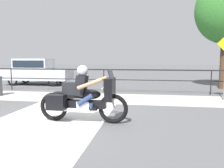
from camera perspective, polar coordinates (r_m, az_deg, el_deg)
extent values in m
plane|color=#565659|center=(6.32, -11.31, -8.96)|extent=(120.00, 120.00, 0.00)
cube|color=#B7B2A8|center=(9.49, -4.08, -3.60)|extent=(44.00, 2.40, 0.01)
cube|color=silver|center=(6.31, -15.93, -9.05)|extent=(3.01, 6.00, 0.01)
cube|color=black|center=(10.94, -2.16, 3.78)|extent=(36.00, 0.04, 0.06)
cube|color=black|center=(10.98, -2.15, 1.18)|extent=(36.00, 0.03, 0.04)
cylinder|color=black|center=(12.99, -24.78, 1.15)|extent=(0.05, 0.05, 1.18)
cylinder|color=black|center=(10.99, -2.15, 0.87)|extent=(0.05, 0.05, 1.18)
cylinder|color=black|center=(11.16, 24.46, 0.37)|extent=(0.05, 0.05, 1.18)
torus|color=black|center=(5.70, 0.31, -6.48)|extent=(0.78, 0.11, 0.78)
torus|color=black|center=(6.17, -14.94, -5.71)|extent=(0.78, 0.11, 0.78)
cube|color=black|center=(5.86, -7.63, -5.18)|extent=(1.24, 0.22, 0.20)
cube|color=silver|center=(5.86, -7.32, -5.67)|extent=(0.34, 0.26, 0.26)
ellipsoid|color=black|center=(5.76, -5.80, -2.70)|extent=(0.58, 0.30, 0.26)
cube|color=black|center=(5.87, -9.19, -3.16)|extent=(0.72, 0.28, 0.08)
cube|color=black|center=(5.62, -0.49, -1.35)|extent=(0.20, 0.61, 0.58)
cube|color=#1E232B|center=(5.58, -0.29, 2.60)|extent=(0.10, 0.52, 0.24)
cylinder|color=silver|center=(5.64, -1.89, -0.81)|extent=(0.04, 0.70, 0.04)
cylinder|color=silver|center=(5.80, -9.94, -6.66)|extent=(0.90, 0.09, 0.09)
cube|color=black|center=(5.84, -14.34, -4.61)|extent=(0.48, 0.28, 0.39)
cube|color=black|center=(6.28, -12.58, -3.80)|extent=(0.48, 0.28, 0.39)
cylinder|color=silver|center=(5.66, 0.01, -3.94)|extent=(0.18, 0.06, 0.51)
cube|color=black|center=(5.79, -8.02, -0.36)|extent=(0.31, 0.36, 0.55)
sphere|color=tan|center=(5.75, -7.69, 3.25)|extent=(0.23, 0.23, 0.23)
sphere|color=#B7B7BC|center=(5.75, -7.70, 3.45)|extent=(0.29, 0.29, 0.29)
cylinder|color=navy|center=(5.66, -6.96, -4.11)|extent=(0.44, 0.13, 0.34)
cylinder|color=navy|center=(5.65, -5.47, -5.73)|extent=(0.11, 0.11, 0.13)
cube|color=black|center=(5.65, -4.97, -6.41)|extent=(0.20, 0.10, 0.09)
cylinder|color=navy|center=(5.94, -6.15, -3.59)|extent=(0.44, 0.13, 0.34)
cylinder|color=navy|center=(5.94, -4.73, -5.13)|extent=(0.11, 0.11, 0.13)
cube|color=black|center=(5.94, -4.25, -5.78)|extent=(0.20, 0.10, 0.09)
cylinder|color=tan|center=(5.41, -5.79, 0.06)|extent=(0.66, 0.09, 0.31)
cylinder|color=tan|center=(5.99, -4.30, 0.70)|extent=(0.66, 0.09, 0.31)
cube|color=black|center=(5.90, -10.79, -1.19)|extent=(0.38, 0.25, 0.34)
cube|color=#B7BCC4|center=(15.01, -18.77, 2.40)|extent=(4.34, 1.62, 0.69)
cube|color=#B7BCC4|center=(15.11, -19.74, 4.99)|extent=(2.26, 1.43, 0.68)
cube|color=#19232D|center=(14.60, -15.92, 5.08)|extent=(0.04, 1.27, 0.54)
cube|color=#19232D|center=(15.11, -19.74, 4.99)|extent=(2.08, 1.46, 0.44)
torus|color=black|center=(13.78, -15.23, 0.74)|extent=(0.67, 0.11, 0.67)
torus|color=black|center=(15.14, -12.90, 1.31)|extent=(0.67, 0.11, 0.67)
torus|color=black|center=(15.09, -24.57, 0.86)|extent=(0.67, 0.11, 0.67)
torus|color=black|center=(16.35, -21.66, 1.39)|extent=(0.67, 0.11, 0.67)
cylinder|color=#473323|center=(13.78, 27.19, 5.05)|extent=(0.42, 0.42, 2.97)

